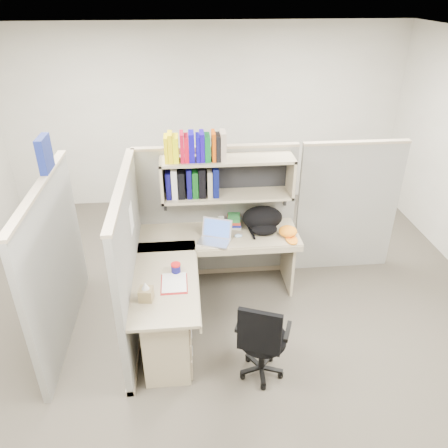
{
  "coord_description": "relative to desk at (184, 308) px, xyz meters",
  "views": [
    {
      "loc": [
        -0.33,
        -3.54,
        3.16
      ],
      "look_at": [
        0.02,
        0.25,
        1.03
      ],
      "focal_mm": 35.0,
      "sensor_mm": 36.0,
      "label": 1
    }
  ],
  "objects": [
    {
      "name": "orange_cap",
      "position": [
        1.15,
        0.75,
        0.35
      ],
      "size": [
        0.24,
        0.26,
        0.11
      ],
      "primitive_type": null,
      "rotation": [
        0.0,
        0.0,
        0.19
      ],
      "color": "orange",
      "rests_on": "desk"
    },
    {
      "name": "cubicle",
      "position": [
        0.04,
        0.74,
        0.47
      ],
      "size": [
        3.79,
        1.84,
        1.95
      ],
      "color": "slate",
      "rests_on": "ground"
    },
    {
      "name": "room_shell",
      "position": [
        0.41,
        0.29,
        1.18
      ],
      "size": [
        6.0,
        6.0,
        6.0
      ],
      "color": "#AFAA9E",
      "rests_on": "ground"
    },
    {
      "name": "snack_canister",
      "position": [
        -0.06,
        0.19,
        0.34
      ],
      "size": [
        0.09,
        0.09,
        0.09
      ],
      "color": "#11105E",
      "rests_on": "desk"
    },
    {
      "name": "tissue_box",
      "position": [
        -0.32,
        -0.21,
        0.38
      ],
      "size": [
        0.13,
        0.13,
        0.18
      ],
      "primitive_type": null,
      "rotation": [
        0.0,
        0.0,
        -0.14
      ],
      "color": "#988356",
      "rests_on": "desk"
    },
    {
      "name": "desk",
      "position": [
        0.0,
        0.0,
        0.0
      ],
      "size": [
        1.74,
        1.75,
        0.73
      ],
      "color": "tan",
      "rests_on": "ground"
    },
    {
      "name": "paper_cup",
      "position": [
        0.45,
        1.06,
        0.34
      ],
      "size": [
        0.08,
        0.08,
        0.1
      ],
      "primitive_type": "cylinder",
      "rotation": [
        0.0,
        0.0,
        0.13
      ],
      "color": "silver",
      "rests_on": "desk"
    },
    {
      "name": "book_stack",
      "position": [
        0.59,
        1.04,
        0.35
      ],
      "size": [
        0.2,
        0.25,
        0.11
      ],
      "primitive_type": null,
      "rotation": [
        0.0,
        0.0,
        -0.11
      ],
      "color": "gray",
      "rests_on": "desk"
    },
    {
      "name": "mouse",
      "position": [
        0.61,
        0.78,
        0.31
      ],
      "size": [
        0.1,
        0.07,
        0.03
      ],
      "primitive_type": "ellipsoid",
      "rotation": [
        0.0,
        0.0,
        -0.14
      ],
      "color": "#94B3D2",
      "rests_on": "desk"
    },
    {
      "name": "loose_paper",
      "position": [
        -0.08,
        0.02,
        0.29
      ],
      "size": [
        0.23,
        0.3,
        0.0
      ],
      "primitive_type": null,
      "rotation": [
        0.0,
        0.0,
        0.01
      ],
      "color": "white",
      "rests_on": "desk"
    },
    {
      "name": "task_chair",
      "position": [
        0.66,
        -0.5,
        -0.13
      ],
      "size": [
        0.51,
        0.47,
        0.88
      ],
      "color": "black",
      "rests_on": "ground"
    },
    {
      "name": "ground",
      "position": [
        0.41,
        0.29,
        -0.44
      ],
      "size": [
        6.0,
        6.0,
        0.0
      ],
      "primitive_type": "plane",
      "color": "#342E28",
      "rests_on": "ground"
    },
    {
      "name": "laptop",
      "position": [
        0.34,
        0.69,
        0.41
      ],
      "size": [
        0.42,
        0.42,
        0.23
      ],
      "primitive_type": null,
      "rotation": [
        0.0,
        0.0,
        -0.37
      ],
      "color": "silver",
      "rests_on": "desk"
    },
    {
      "name": "backpack",
      "position": [
        0.9,
        0.89,
        0.42
      ],
      "size": [
        0.5,
        0.42,
        0.26
      ],
      "primitive_type": null,
      "rotation": [
        0.0,
        0.0,
        -0.19
      ],
      "color": "black",
      "rests_on": "desk"
    }
  ]
}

